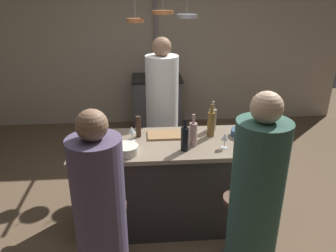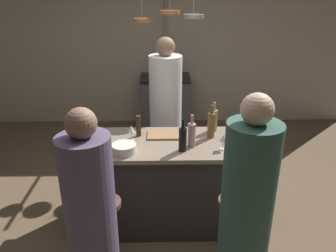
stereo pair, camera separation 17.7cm
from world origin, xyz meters
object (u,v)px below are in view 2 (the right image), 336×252
(guest_left, at_px, (92,228))
(bar_stool_right, at_px, (232,231))
(pepper_mill, at_px, (138,126))
(guest_right, at_px, (245,219))
(mixing_bowl_blue, at_px, (242,134))
(wine_glass_near_left_guest, at_px, (223,139))
(wine_bottle_green, at_px, (88,142))
(cutting_board, at_px, (164,135))
(wine_bottle_amber, at_px, (211,125))
(bar_stool_left, at_px, (107,232))
(wine_bottle_dark, at_px, (183,139))
(wine_bottle_white, at_px, (214,120))
(stove_range, at_px, (165,103))
(wine_bottle_rose, at_px, (192,134))
(mixing_bowl_ceramic, at_px, (124,148))
(wine_glass_by_chef, at_px, (131,130))
(chef, at_px, (166,119))

(guest_left, relative_size, bar_stool_right, 2.36)
(bar_stool_right, bearing_deg, pepper_mill, 136.30)
(guest_right, distance_m, mixing_bowl_blue, 1.09)
(wine_glass_near_left_guest, bearing_deg, wine_bottle_green, -175.99)
(guest_left, distance_m, cutting_board, 1.27)
(wine_bottle_amber, bearing_deg, bar_stool_left, -142.02)
(wine_bottle_amber, bearing_deg, wine_bottle_dark, -135.43)
(pepper_mill, relative_size, wine_bottle_white, 0.70)
(guest_left, distance_m, wine_glass_near_left_guest, 1.35)
(guest_left, relative_size, wine_bottle_dark, 5.35)
(bar_stool_left, relative_size, wine_glass_near_left_guest, 4.66)
(stove_range, bearing_deg, wine_bottle_white, -78.09)
(wine_bottle_rose, distance_m, mixing_bowl_ceramic, 0.62)
(stove_range, relative_size, wine_bottle_rose, 2.91)
(wine_bottle_rose, bearing_deg, wine_glass_near_left_guest, -14.04)
(stove_range, relative_size, guest_right, 0.53)
(bar_stool_right, bearing_deg, cutting_board, 126.01)
(wine_bottle_amber, distance_m, wine_glass_by_chef, 0.76)
(pepper_mill, height_order, wine_bottle_amber, wine_bottle_amber)
(wine_bottle_green, height_order, wine_glass_near_left_guest, wine_bottle_green)
(stove_range, height_order, pepper_mill, pepper_mill)
(stove_range, relative_size, mixing_bowl_ceramic, 4.11)
(pepper_mill, bearing_deg, wine_bottle_rose, -25.63)
(guest_right, height_order, wine_bottle_amber, guest_right)
(chef, height_order, guest_left, chef)
(wine_glass_near_left_guest, bearing_deg, bar_stool_left, -155.36)
(chef, xyz_separation_m, guest_left, (-0.52, -1.82, -0.07))
(bar_stool_right, bearing_deg, wine_bottle_green, 162.61)
(pepper_mill, xyz_separation_m, wine_bottle_rose, (0.50, -0.24, 0.01))
(wine_bottle_white, xyz_separation_m, wine_glass_by_chef, (-0.81, -0.21, -0.01))
(wine_bottle_dark, distance_m, mixing_bowl_blue, 0.66)
(wine_glass_by_chef, bearing_deg, wine_glass_near_left_guest, -14.58)
(bar_stool_left, height_order, bar_stool_right, same)
(wine_glass_by_chef, bearing_deg, guest_right, -50.26)
(guest_left, bearing_deg, wine_bottle_rose, 50.94)
(wine_bottle_green, xyz_separation_m, mixing_bowl_blue, (1.41, 0.33, -0.09))
(mixing_bowl_ceramic, bearing_deg, wine_bottle_white, 28.71)
(wine_bottle_rose, distance_m, mixing_bowl_blue, 0.55)
(bar_stool_left, bearing_deg, chef, 70.71)
(wine_bottle_white, bearing_deg, wine_glass_by_chef, -165.63)
(guest_right, relative_size, wine_bottle_white, 5.57)
(wine_bottle_dark, xyz_separation_m, wine_bottle_rose, (0.09, 0.09, 0.00))
(guest_right, bearing_deg, pepper_mill, 125.35)
(wine_glass_near_left_guest, xyz_separation_m, wine_glass_by_chef, (-0.83, 0.22, 0.00))
(wine_bottle_amber, height_order, wine_bottle_dark, wine_bottle_amber)
(wine_bottle_green, bearing_deg, wine_bottle_white, 23.76)
(guest_left, xyz_separation_m, guest_right, (1.04, 0.03, 0.03))
(wine_bottle_white, bearing_deg, guest_left, -128.06)
(guest_left, height_order, wine_glass_by_chef, guest_left)
(wine_bottle_rose, height_order, mixing_bowl_blue, wine_bottle_rose)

